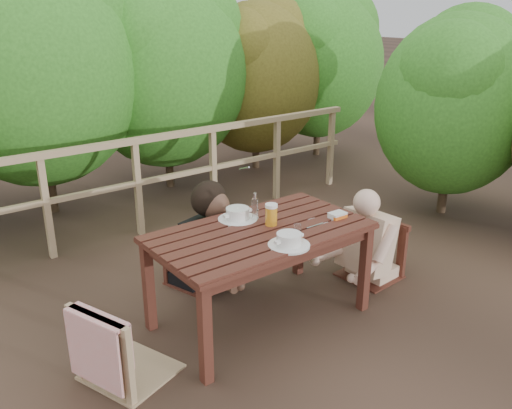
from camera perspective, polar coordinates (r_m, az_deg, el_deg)
ground at (r=4.15m, az=0.43°, el=-11.91°), size 60.00×60.00×0.00m
table at (r=3.97m, az=0.44°, el=-7.57°), size 1.54×0.87×0.71m
chair_left at (r=3.43m, az=-13.74°, el=-10.17°), size 0.65×0.65×1.02m
chair_far at (r=4.49m, az=-6.47°, el=-3.28°), size 0.53×0.53×0.85m
chair_right at (r=4.64m, az=12.29°, el=-2.40°), size 0.49×0.49×0.92m
woman at (r=4.40m, az=-6.75°, el=0.10°), size 0.75×0.83×1.41m
diner_right at (r=4.58m, az=12.74°, el=0.20°), size 0.71×0.59×1.35m
railing at (r=5.51m, az=-12.41°, el=1.79°), size 5.60×0.10×1.01m
hedge_row at (r=6.50m, az=-14.85°, el=16.97°), size 6.60×1.60×3.80m
soup_near at (r=3.57m, az=3.52°, el=-3.77°), size 0.28×0.28×0.09m
soup_far at (r=3.99m, az=-1.95°, el=-1.04°), size 0.30×0.30×0.10m
bread_roll at (r=3.64m, az=4.09°, el=-3.51°), size 0.13×0.10×0.07m
beer_glass at (r=3.86m, az=1.63°, el=-1.17°), size 0.09×0.09×0.17m
bottle at (r=3.95m, az=-0.12°, el=-0.28°), size 0.05×0.05×0.22m
tumbler at (r=3.79m, az=4.43°, el=-2.56°), size 0.06×0.06×0.07m
butter_tub at (r=4.06m, az=8.62°, el=-1.22°), size 0.13×0.09×0.06m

